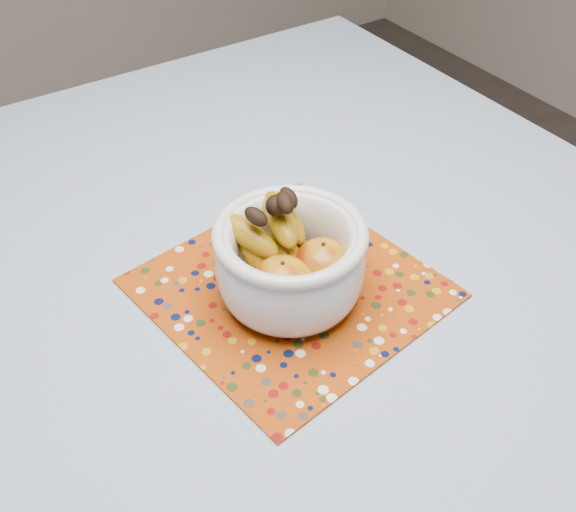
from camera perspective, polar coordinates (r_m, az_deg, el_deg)
The scene contains 4 objects.
table at distance 1.04m, azimuth -3.47°, elevation -4.19°, with size 1.20×1.20×0.75m.
tablecloth at distance 0.99m, azimuth -3.66°, elevation -0.88°, with size 1.32×1.32×0.01m, color #6681AA.
placemat at distance 0.94m, azimuth 0.18°, elevation -2.71°, with size 0.36×0.36×0.00m, color #903407.
fruit_bowl at distance 0.88m, azimuth -0.07°, elevation 0.06°, with size 0.20×0.20×0.17m.
Camera 1 is at (-0.35, -0.64, 1.42)m, focal length 42.00 mm.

